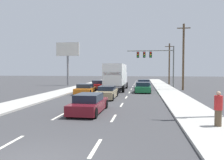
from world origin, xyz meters
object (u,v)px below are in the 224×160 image
Objects in this scene: car_red at (99,85)px; car_tan at (107,93)px; car_navy at (144,84)px; car_green at (143,88)px; box_truck at (116,76)px; utility_pole_far at (169,63)px; traffic_signal_mast at (152,57)px; utility_pole_mid at (183,56)px; car_orange at (85,89)px; pedestrian_near_corner at (218,109)px; roadside_billboard at (68,54)px; car_maroon at (89,104)px.

car_tan is at bearing -74.51° from car_red.
car_navy reaches higher than car_green.
utility_pole_far reaches higher than box_truck.
utility_pole_mid is (4.16, -4.70, -0.18)m from traffic_signal_mast.
car_green reaches higher than car_tan.
car_orange is 0.44× the size of utility_pole_mid.
car_orange is at bearing -120.83° from utility_pole_far.
car_green is 0.52× the size of utility_pole_far.
utility_pole_far is (-0.40, 13.08, -0.59)m from utility_pole_mid.
box_truck is at bearing -43.64° from car_red.
utility_pole_mid is at bearing 12.81° from box_truck.
car_navy is at bearing 73.67° from car_tan.
car_navy is 2.71× the size of pedestrian_near_corner.
utility_pole_far reaches higher than roadside_billboard.
box_truck is at bearing -126.57° from traffic_signal_mast.
car_maroon is at bearing -100.41° from car_navy.
utility_pole_far is at bearing 17.41° from roadside_billboard.
utility_pole_far is 19.92m from roadside_billboard.
car_red is at bearing -134.12° from utility_pole_far.
car_red is 0.54× the size of traffic_signal_mast.
car_tan is 13.14m from car_navy.
car_red is 17.42m from utility_pole_far.
car_navy reaches higher than car_tan.
traffic_signal_mast is at bearing -114.12° from utility_pole_far.
car_navy is at bearing -19.43° from roadside_billboard.
box_truck is 2.04× the size of car_navy.
roadside_billboard is (-19.35, 7.14, 0.92)m from utility_pole_mid.
car_red is 0.91× the size of car_navy.
car_navy is 0.58× the size of roadside_billboard.
utility_pole_mid reaches higher than car_red.
utility_pole_mid is 20.65m from roadside_billboard.
car_tan is (3.11, -11.21, -0.01)m from car_red.
car_navy is at bearing 11.59° from car_red.
utility_pole_far is at bearing 73.11° from car_green.
car_green is at bearing 23.09° from car_orange.
pedestrian_near_corner is (10.25, -21.82, 0.40)m from car_red.
car_green is 0.45× the size of utility_pole_mid.
car_red is 24.11m from pedestrian_near_corner.
pedestrian_near_corner is at bearing -53.93° from car_orange.
traffic_signal_mast is 6.27m from utility_pole_mid.
car_maroon is 23.47m from traffic_signal_mast.
utility_pole_far reaches higher than traffic_signal_mast.
car_navy is 0.60× the size of traffic_signal_mast.
car_red is 9.99m from traffic_signal_mast.
utility_pole_mid is 1.14× the size of utility_pole_far.
car_green is (3.61, -1.90, -1.48)m from box_truck.
roadside_billboard is at bearing 159.75° from utility_pole_mid.
roadside_billboard is at bearing 112.24° from car_maroon.
roadside_billboard is (-18.95, -5.94, 1.51)m from utility_pole_far.
box_truck is 5.53× the size of pedestrian_near_corner.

